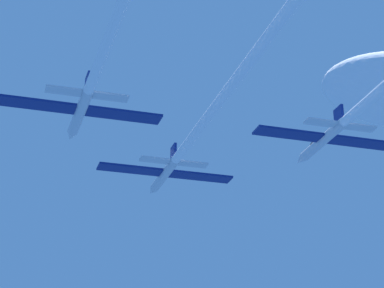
# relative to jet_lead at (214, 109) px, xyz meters

# --- Properties ---
(jet_lead) EXTENTS (16.60, 62.29, 2.75)m
(jet_lead) POSITION_rel_jet_lead_xyz_m (0.00, 0.00, 0.00)
(jet_lead) COLOR silver
(jet_left_wing) EXTENTS (16.60, 53.38, 2.75)m
(jet_left_wing) POSITION_rel_jet_lead_xyz_m (-12.61, -10.08, 0.30)
(jet_left_wing) COLOR silver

